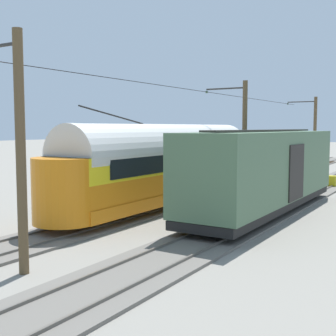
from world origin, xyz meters
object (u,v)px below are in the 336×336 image
at_px(catenary_pole_mid_near, 243,137).
at_px(track_end_bumper, 323,181).
at_px(catenary_pole_mid_far, 19,148).
at_px(spare_tie_stack, 212,178).
at_px(catenary_pole_foreground, 314,134).
at_px(vintage_streetcar, 168,163).
at_px(boxcar_adjacent, 266,169).

xyz_separation_m(catenary_pole_mid_near, track_end_bumper, (-2.77, -7.77, -3.16)).
bearing_deg(catenary_pole_mid_near, catenary_pole_mid_far, 90.00).
relative_size(catenary_pole_mid_near, spare_tie_stack, 2.84).
height_order(catenary_pole_foreground, catenary_pole_mid_far, same).
bearing_deg(catenary_pole_foreground, vintage_streetcar, 83.35).
xyz_separation_m(spare_tie_stack, track_end_bumper, (-7.82, -1.52, 0.13)).
bearing_deg(boxcar_adjacent, spare_tie_stack, -52.39).
bearing_deg(spare_tie_stack, vintage_streetcar, 103.90).
relative_size(catenary_pole_mid_far, track_end_bumper, 3.78).
xyz_separation_m(boxcar_adjacent, catenary_pole_mid_near, (2.78, -3.90, 1.39)).
xyz_separation_m(catenary_pole_foreground, track_end_bumper, (-2.77, 8.35, -3.16)).
bearing_deg(catenary_pole_mid_far, track_end_bumper, -96.61).
distance_m(boxcar_adjacent, spare_tie_stack, 12.96).
bearing_deg(boxcar_adjacent, catenary_pole_foreground, -82.11).
bearing_deg(track_end_bumper, catenary_pole_foreground, -71.65).
bearing_deg(spare_tie_stack, catenary_pole_mid_far, 102.71).
distance_m(catenary_pole_foreground, spare_tie_stack, 11.57).
distance_m(vintage_streetcar, catenary_pole_mid_near, 5.22).
height_order(catenary_pole_foreground, catenary_pole_mid_near, same).
xyz_separation_m(catenary_pole_mid_near, spare_tie_stack, (5.05, -6.25, -3.29)).
xyz_separation_m(boxcar_adjacent, spare_tie_stack, (7.83, -10.16, -1.89)).
xyz_separation_m(vintage_streetcar, boxcar_adjacent, (-5.18, -0.55, -0.10)).
bearing_deg(boxcar_adjacent, catenary_pole_mid_far, 77.21).
bearing_deg(catenary_pole_mid_far, catenary_pole_foreground, -90.00).
distance_m(vintage_streetcar, spare_tie_stack, 11.20).
bearing_deg(track_end_bumper, boxcar_adjacent, 90.02).
xyz_separation_m(catenary_pole_foreground, catenary_pole_mid_far, (0.00, 32.26, 0.00)).
relative_size(catenary_pole_foreground, spare_tie_stack, 2.84).
relative_size(boxcar_adjacent, track_end_bumper, 7.60).
xyz_separation_m(catenary_pole_foreground, catenary_pole_mid_near, (0.00, 16.13, 0.00)).
distance_m(vintage_streetcar, catenary_pole_foreground, 20.76).
relative_size(boxcar_adjacent, catenary_pole_mid_near, 2.01).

